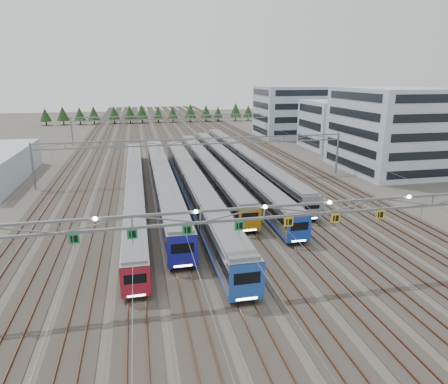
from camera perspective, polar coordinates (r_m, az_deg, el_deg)
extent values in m
plane|color=#47423A|center=(37.81, 5.44, -13.43)|extent=(400.00, 400.00, 0.00)
cube|color=#2D2823|center=(132.94, -7.73, 8.02)|extent=(54.00, 260.00, 0.08)
cube|color=brown|center=(133.38, -18.78, 7.39)|extent=(0.08, 260.00, 0.16)
cube|color=brown|center=(137.27, 3.04, 8.45)|extent=(0.08, 260.00, 0.16)
cube|color=brown|center=(132.87, -8.04, 8.06)|extent=(0.08, 260.00, 0.16)
cube|color=brown|center=(132.98, -7.42, 8.09)|extent=(0.08, 260.00, 0.16)
cube|color=black|center=(65.77, -12.54, -0.30)|extent=(2.14, 63.14, 0.32)
cube|color=#97999E|center=(65.35, -12.62, 1.02)|extent=(2.51, 64.43, 2.83)
cube|color=black|center=(65.26, -12.64, 1.31)|extent=(2.57, 64.11, 0.85)
cube|color=#A4192C|center=(65.66, -12.56, 0.02)|extent=(2.56, 64.11, 0.31)
cube|color=slate|center=(64.98, -12.70, 2.30)|extent=(2.26, 63.14, 0.22)
cube|color=#A4192C|center=(35.23, -12.53, -12.49)|extent=(2.53, 0.12, 2.83)
cube|color=black|center=(35.04, -12.57, -12.02)|extent=(1.89, 0.10, 0.85)
cube|color=white|center=(35.78, -12.41, -14.27)|extent=(1.51, 0.06, 0.13)
cube|color=black|center=(67.43, -8.72, 0.34)|extent=(2.53, 57.52, 0.38)
cube|color=#97999E|center=(66.95, -8.79, 1.87)|extent=(2.97, 58.69, 3.35)
cube|color=black|center=(66.86, -8.81, 2.20)|extent=(3.03, 58.40, 1.01)
cube|color=#1B1DA4|center=(67.31, -8.74, 0.71)|extent=(3.02, 58.40, 0.37)
cube|color=slate|center=(66.54, -8.86, 3.35)|extent=(2.68, 57.52, 0.27)
cube|color=#1B1DA4|center=(39.28, -5.94, -8.51)|extent=(2.99, 0.12, 3.35)
cube|color=black|center=(39.09, -5.96, -7.99)|extent=(2.23, 0.10, 1.01)
cube|color=white|center=(39.86, -5.87, -10.45)|extent=(1.78, 0.06, 0.16)
cube|color=black|center=(63.05, -4.34, -0.63)|extent=(2.57, 61.70, 0.39)
cube|color=#97999E|center=(62.53, -4.38, 1.02)|extent=(3.02, 62.96, 3.40)
cube|color=black|center=(62.43, -4.38, 1.39)|extent=(3.08, 62.64, 1.03)
cube|color=blue|center=(62.92, -4.35, -0.23)|extent=(3.07, 62.64, 0.38)
cube|color=slate|center=(62.09, -4.41, 2.64)|extent=(2.72, 61.70, 0.27)
cube|color=blue|center=(33.74, 3.29, -12.78)|extent=(3.04, 0.12, 3.40)
cube|color=black|center=(33.52, 3.31, -12.19)|extent=(2.27, 0.10, 1.03)
cube|color=white|center=(34.43, 3.27, -14.99)|extent=(1.81, 0.06, 0.16)
cube|color=black|center=(76.39, -2.39, 2.39)|extent=(2.35, 58.43, 0.36)
cube|color=#97999E|center=(76.00, -2.41, 3.65)|extent=(2.77, 59.62, 3.12)
cube|color=black|center=(75.92, -2.41, 3.93)|extent=(2.83, 59.33, 0.94)
cube|color=#C78111|center=(76.29, -2.40, 2.69)|extent=(2.82, 59.33, 0.35)
cube|color=slate|center=(75.65, -2.42, 4.88)|extent=(2.49, 58.43, 0.25)
cube|color=#C78111|center=(48.06, 3.73, -3.92)|extent=(2.79, 0.12, 3.12)
cube|color=black|center=(47.91, 3.75, -3.51)|extent=(2.08, 0.10, 0.94)
cube|color=white|center=(48.49, 3.72, -5.45)|extent=(1.66, 0.06, 0.15)
cube|color=black|center=(77.44, 0.87, 2.59)|extent=(2.36, 67.32, 0.36)
cube|color=#97999E|center=(77.05, 0.87, 3.85)|extent=(2.78, 68.69, 3.13)
cube|color=black|center=(76.97, 0.87, 4.12)|extent=(2.84, 68.35, 0.94)
cube|color=#1A42BC|center=(77.34, 0.87, 2.89)|extent=(2.83, 68.35, 0.35)
cube|color=slate|center=(76.71, 0.88, 5.06)|extent=(2.50, 67.32, 0.25)
cube|color=#1A42BC|center=(45.67, 10.69, -5.27)|extent=(2.80, 0.12, 3.13)
cube|color=black|center=(45.51, 10.73, -4.85)|extent=(2.08, 0.10, 0.94)
cube|color=white|center=(46.13, 10.63, -6.88)|extent=(1.67, 0.06, 0.15)
cube|color=black|center=(84.80, 2.82, 3.78)|extent=(2.36, 67.35, 0.36)
cube|color=#97999E|center=(84.45, 2.83, 4.92)|extent=(2.77, 68.72, 3.12)
cube|color=black|center=(84.37, 2.84, 5.17)|extent=(2.83, 68.38, 0.94)
cube|color=gray|center=(84.71, 2.82, 4.05)|extent=(2.82, 68.38, 0.35)
cube|color=slate|center=(84.14, 2.85, 6.03)|extent=(2.49, 67.35, 0.25)
cube|color=gray|center=(53.12, 12.43, -2.29)|extent=(2.79, 0.12, 3.12)
cube|color=black|center=(52.98, 12.47, -1.91)|extent=(2.08, 0.10, 0.94)
cube|color=white|center=(53.51, 12.37, -3.69)|extent=(1.66, 0.06, 0.15)
cube|color=slate|center=(34.63, 5.78, -2.14)|extent=(56.00, 0.22, 0.22)
cube|color=slate|center=(34.96, 5.73, -3.70)|extent=(56.00, 0.22, 0.22)
cube|color=#1B8B44|center=(33.90, -20.64, -6.26)|extent=(0.85, 0.06, 0.85)
cube|color=#1B8B44|center=(33.48, -12.98, -5.88)|extent=(0.85, 0.06, 0.85)
cube|color=#1B8B44|center=(33.66, -5.28, -5.40)|extent=(0.85, 0.06, 0.85)
cube|color=#1B8B44|center=(34.43, 2.19, -4.83)|extent=(0.85, 0.06, 0.85)
cube|color=yellow|center=(35.76, 9.21, -4.22)|extent=(0.85, 0.06, 0.85)
cube|color=yellow|center=(37.58, 15.64, -3.61)|extent=(0.85, 0.06, 0.85)
cube|color=yellow|center=(39.82, 21.39, -3.02)|extent=(0.85, 0.06, 0.85)
cylinder|color=slate|center=(74.83, -25.66, 3.31)|extent=(0.36, 0.36, 8.00)
cylinder|color=slate|center=(82.20, 15.87, 5.33)|extent=(0.36, 0.36, 8.00)
cube|color=slate|center=(72.78, -3.96, 7.60)|extent=(56.00, 0.22, 0.22)
cube|color=slate|center=(72.94, -3.95, 6.82)|extent=(56.00, 0.22, 0.22)
cylinder|color=slate|center=(118.47, -20.92, 8.06)|extent=(0.36, 0.36, 8.00)
cylinder|color=slate|center=(123.26, 6.06, 9.30)|extent=(0.36, 0.36, 8.00)
cube|color=slate|center=(117.19, -7.25, 10.78)|extent=(56.00, 0.22, 0.22)
cube|color=slate|center=(117.28, -7.23, 10.29)|extent=(56.00, 0.22, 0.22)
cube|color=#9FB3BE|center=(87.93, 22.84, 8.16)|extent=(18.00, 22.00, 16.48)
cube|color=#9FB3BE|center=(111.03, 15.43, 9.22)|extent=(14.00, 16.00, 12.47)
cube|color=#9FB3BE|center=(132.38, 9.85, 11.30)|extent=(22.00, 18.00, 15.67)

